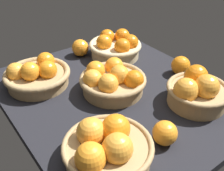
# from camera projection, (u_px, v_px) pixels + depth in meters

# --- Properties ---
(market_tray) EXTENTS (0.84, 0.72, 0.03)m
(market_tray) POSITION_uv_depth(u_px,v_px,m) (116.00, 95.00, 0.98)
(market_tray) COLOR black
(market_tray) RESTS_ON ground
(basket_near_right) EXTENTS (0.23, 0.23, 0.11)m
(basket_near_right) POSITION_uv_depth(u_px,v_px,m) (116.00, 46.00, 1.17)
(basket_near_right) COLOR #D3BC8C
(basket_near_right) RESTS_ON market_tray
(basket_near_left) EXTENTS (0.21, 0.21, 0.12)m
(basket_near_left) POSITION_uv_depth(u_px,v_px,m) (197.00, 91.00, 0.88)
(basket_near_left) COLOR tan
(basket_near_left) RESTS_ON market_tray
(basket_center) EXTENTS (0.24, 0.24, 0.11)m
(basket_center) POSITION_uv_depth(u_px,v_px,m) (112.00, 80.00, 0.95)
(basket_center) COLOR tan
(basket_center) RESTS_ON market_tray
(basket_far_right) EXTENTS (0.24, 0.24, 0.11)m
(basket_far_right) POSITION_uv_depth(u_px,v_px,m) (37.00, 75.00, 0.98)
(basket_far_right) COLOR tan
(basket_far_right) RESTS_ON market_tray
(basket_far_left) EXTENTS (0.24, 0.24, 0.11)m
(basket_far_left) POSITION_uv_depth(u_px,v_px,m) (106.00, 147.00, 0.68)
(basket_far_left) COLOR tan
(basket_far_left) RESTS_ON market_tray
(loose_orange_front_gap) EXTENTS (0.07, 0.07, 0.07)m
(loose_orange_front_gap) POSITION_uv_depth(u_px,v_px,m) (181.00, 65.00, 1.05)
(loose_orange_front_gap) COLOR orange
(loose_orange_front_gap) RESTS_ON market_tray
(loose_orange_back_gap) EXTENTS (0.07, 0.07, 0.07)m
(loose_orange_back_gap) POSITION_uv_depth(u_px,v_px,m) (165.00, 133.00, 0.74)
(loose_orange_back_gap) COLOR orange
(loose_orange_back_gap) RESTS_ON market_tray
(loose_orange_side_gap) EXTENTS (0.07, 0.07, 0.07)m
(loose_orange_side_gap) POSITION_uv_depth(u_px,v_px,m) (80.00, 48.00, 1.18)
(loose_orange_side_gap) COLOR orange
(loose_orange_side_gap) RESTS_ON market_tray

